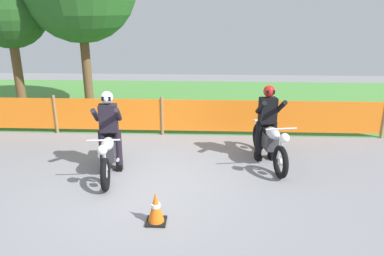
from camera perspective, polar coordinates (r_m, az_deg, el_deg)
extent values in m
cube|color=gray|center=(7.36, -7.33, -8.33)|extent=(24.00, 24.00, 0.02)
cube|color=#4C8C3D|center=(13.43, -2.66, 4.24)|extent=(24.00, 7.37, 0.01)
cylinder|color=olive|center=(10.52, -20.46, 2.01)|extent=(0.08, 0.08, 1.05)
cylinder|color=olive|center=(9.76, -4.68, 1.91)|extent=(0.08, 0.08, 1.05)
cylinder|color=olive|center=(9.82, 12.25, 1.65)|extent=(0.08, 0.08, 1.05)
cylinder|color=olive|center=(10.68, 27.67, 1.28)|extent=(0.08, 0.08, 1.05)
cube|color=orange|center=(11.16, -27.30, 2.10)|extent=(2.80, 0.02, 0.85)
cube|color=orange|center=(10.04, -12.88, 2.09)|extent=(2.80, 0.02, 0.85)
cube|color=orange|center=(9.67, 3.81, 1.91)|extent=(2.80, 0.02, 0.85)
cube|color=orange|center=(10.15, 20.30, 1.58)|extent=(2.80, 0.02, 0.85)
cylinder|color=brown|center=(12.78, -25.34, 7.26)|extent=(0.28, 0.28, 2.40)
sphere|color=#23511E|center=(12.61, -26.62, 16.19)|extent=(2.29, 2.29, 2.29)
cylinder|color=brown|center=(12.17, -16.01, 8.56)|extent=(0.28, 0.28, 2.70)
torus|color=black|center=(7.04, -13.31, -7.00)|extent=(0.20, 0.65, 0.64)
cylinder|color=silver|center=(7.04, -13.31, -7.00)|extent=(0.08, 0.15, 0.14)
torus|color=black|center=(8.32, -12.05, -2.86)|extent=(0.20, 0.65, 0.64)
cylinder|color=silver|center=(8.32, -12.05, -2.86)|extent=(0.08, 0.15, 0.14)
cube|color=#38383D|center=(7.65, -12.67, -3.37)|extent=(0.32, 0.63, 0.32)
ellipsoid|color=#B7B7C1|center=(7.36, -13.01, -2.43)|extent=(0.31, 0.55, 0.22)
cube|color=black|center=(7.82, -12.55, -1.38)|extent=(0.30, 0.59, 0.10)
cube|color=silver|center=(8.21, -12.21, -0.57)|extent=(0.21, 0.38, 0.04)
cylinder|color=silver|center=(6.98, -13.42, -4.62)|extent=(0.09, 0.24, 0.57)
sphere|color=white|center=(6.74, -13.75, -3.34)|extent=(0.20, 0.20, 0.18)
cylinder|color=silver|center=(6.89, -13.59, -1.87)|extent=(0.60, 0.11, 0.03)
cylinder|color=silver|center=(8.01, -11.29, -4.18)|extent=(0.15, 0.56, 0.07)
torus|color=black|center=(7.55, 13.59, -5.14)|extent=(0.23, 0.68, 0.67)
cylinder|color=silver|center=(7.55, 13.59, -5.14)|extent=(0.09, 0.16, 0.15)
torus|color=black|center=(8.83, 10.30, -1.41)|extent=(0.23, 0.68, 0.67)
cylinder|color=silver|center=(8.83, 10.30, -1.41)|extent=(0.09, 0.16, 0.15)
cube|color=#38383D|center=(8.16, 11.78, -1.77)|extent=(0.36, 0.66, 0.34)
ellipsoid|color=#B7B7C1|center=(7.87, 12.45, -0.79)|extent=(0.34, 0.58, 0.23)
cube|color=black|center=(8.33, 11.30, 0.13)|extent=(0.33, 0.62, 0.10)
cube|color=silver|center=(8.72, 10.43, 0.86)|extent=(0.23, 0.40, 0.04)
cylinder|color=silver|center=(7.49, 13.60, -2.82)|extent=(0.10, 0.25, 0.60)
sphere|color=white|center=(7.26, 14.20, -1.51)|extent=(0.22, 0.22, 0.19)
cylinder|color=silver|center=(7.41, 13.69, -0.13)|extent=(0.63, 0.14, 0.03)
cylinder|color=silver|center=(8.57, 11.93, -2.61)|extent=(0.17, 0.58, 0.07)
cylinder|color=black|center=(7.80, -11.34, -3.43)|extent=(0.17, 0.17, 0.86)
cube|color=black|center=(7.94, -11.17, -5.91)|extent=(0.14, 0.27, 0.12)
cylinder|color=black|center=(7.84, -13.66, -3.48)|extent=(0.17, 0.17, 0.86)
cube|color=black|center=(7.99, -13.46, -5.95)|extent=(0.14, 0.27, 0.12)
cube|color=black|center=(7.59, -12.87, 1.53)|extent=(0.39, 0.29, 0.56)
cylinder|color=black|center=(7.36, -11.41, 2.09)|extent=(0.17, 0.49, 0.38)
cylinder|color=black|center=(7.42, -14.79, 1.98)|extent=(0.17, 0.49, 0.38)
sphere|color=silver|center=(7.48, -13.10, 4.64)|extent=(0.28, 0.28, 0.25)
cube|color=black|center=(7.39, -13.20, 4.46)|extent=(0.18, 0.05, 0.08)
cube|color=#194C47|center=(7.74, -12.73, 2.17)|extent=(0.30, 0.20, 0.40)
cylinder|color=black|center=(8.38, 12.43, -1.95)|extent=(0.17, 0.17, 0.86)
cube|color=black|center=(8.52, 12.26, -4.28)|extent=(0.15, 0.28, 0.12)
cylinder|color=black|center=(8.28, 10.34, -2.06)|extent=(0.17, 0.17, 0.86)
cube|color=black|center=(8.42, 10.20, -4.42)|extent=(0.15, 0.28, 0.12)
cube|color=black|center=(8.12, 11.71, 2.70)|extent=(0.40, 0.30, 0.56)
cylinder|color=black|center=(8.00, 13.67, 3.24)|extent=(0.18, 0.49, 0.38)
cylinder|color=black|center=(7.85, 10.66, 3.17)|extent=(0.18, 0.49, 0.38)
sphere|color=red|center=(8.02, 11.90, 5.62)|extent=(0.29, 0.29, 0.25)
cube|color=black|center=(7.92, 12.13, 5.46)|extent=(0.18, 0.06, 0.08)
cube|color=#1E232D|center=(8.26, 11.35, 3.28)|extent=(0.30, 0.21, 0.40)
cube|color=black|center=(6.07, -5.58, -14.24)|extent=(0.32, 0.32, 0.03)
cone|color=orange|center=(5.94, -5.66, -12.08)|extent=(0.26, 0.26, 0.50)
cylinder|color=white|center=(5.92, -5.66, -11.87)|extent=(0.15, 0.15, 0.06)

